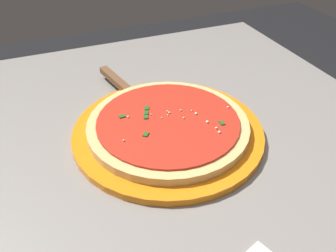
{
  "coord_description": "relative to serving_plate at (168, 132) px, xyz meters",
  "views": [
    {
      "loc": [
        0.45,
        -0.18,
        1.16
      ],
      "look_at": [
        -0.04,
        0.02,
        0.77
      ],
      "focal_mm": 38.12,
      "sensor_mm": 36.0,
      "label": 1
    }
  ],
  "objects": [
    {
      "name": "serving_plate",
      "position": [
        0.0,
        0.0,
        0.0
      ],
      "size": [
        0.36,
        0.36,
        0.01
      ],
      "primitive_type": "cylinder",
      "color": "orange",
      "rests_on": "restaurant_table"
    },
    {
      "name": "pizza_server",
      "position": [
        -0.16,
        -0.03,
        0.01
      ],
      "size": [
        0.22,
        0.09,
        0.01
      ],
      "color": "silver",
      "rests_on": "serving_plate"
    },
    {
      "name": "restaurant_table",
      "position": [
        0.04,
        -0.02,
        -0.14
      ],
      "size": [
        0.99,
        0.95,
        0.75
      ],
      "color": "black",
      "rests_on": "ground_plane"
    },
    {
      "name": "pizza",
      "position": [
        0.0,
        0.0,
        0.02
      ],
      "size": [
        0.3,
        0.3,
        0.02
      ],
      "color": "#DBB26B",
      "rests_on": "serving_plate"
    }
  ]
}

